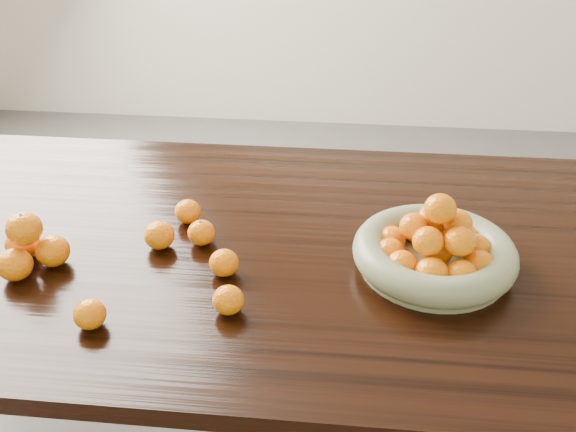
# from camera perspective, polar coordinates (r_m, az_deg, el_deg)

# --- Properties ---
(dining_table) EXTENTS (2.00, 1.00, 0.75)m
(dining_table) POSITION_cam_1_polar(r_m,az_deg,el_deg) (1.47, 1.42, -5.35)
(dining_table) COLOR black
(dining_table) RESTS_ON ground
(fruit_bowl) EXTENTS (0.34, 0.34, 0.17)m
(fruit_bowl) POSITION_cam_1_polar(r_m,az_deg,el_deg) (1.35, 12.93, -3.02)
(fruit_bowl) COLOR gray
(fruit_bowl) RESTS_ON dining_table
(orange_pyramid) EXTENTS (0.15, 0.15, 0.13)m
(orange_pyramid) POSITION_cam_1_polar(r_m,az_deg,el_deg) (1.42, -22.07, -2.52)
(orange_pyramid) COLOR orange
(orange_pyramid) RESTS_ON dining_table
(loose_orange_0) EXTENTS (0.06, 0.06, 0.06)m
(loose_orange_0) POSITION_cam_1_polar(r_m,az_deg,el_deg) (1.42, -7.70, -1.48)
(loose_orange_0) COLOR orange
(loose_orange_0) RESTS_ON dining_table
(loose_orange_1) EXTENTS (0.06, 0.06, 0.06)m
(loose_orange_1) POSITION_cam_1_polar(r_m,az_deg,el_deg) (1.31, -5.72, -4.16)
(loose_orange_1) COLOR orange
(loose_orange_1) RESTS_ON dining_table
(loose_orange_2) EXTENTS (0.06, 0.06, 0.06)m
(loose_orange_2) POSITION_cam_1_polar(r_m,az_deg,el_deg) (1.22, -5.34, -7.44)
(loose_orange_2) COLOR orange
(loose_orange_2) RESTS_ON dining_table
(loose_orange_3) EXTENTS (0.06, 0.06, 0.06)m
(loose_orange_3) POSITION_cam_1_polar(r_m,az_deg,el_deg) (1.50, -8.89, 0.39)
(loose_orange_3) COLOR orange
(loose_orange_3) RESTS_ON dining_table
(loose_orange_4) EXTENTS (0.07, 0.07, 0.06)m
(loose_orange_4) POSITION_cam_1_polar(r_m,az_deg,el_deg) (1.42, -11.38, -1.69)
(loose_orange_4) COLOR orange
(loose_orange_4) RESTS_ON dining_table
(loose_orange_5) EXTENTS (0.06, 0.06, 0.06)m
(loose_orange_5) POSITION_cam_1_polar(r_m,az_deg,el_deg) (1.23, -17.22, -8.34)
(loose_orange_5) COLOR orange
(loose_orange_5) RESTS_ON dining_table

